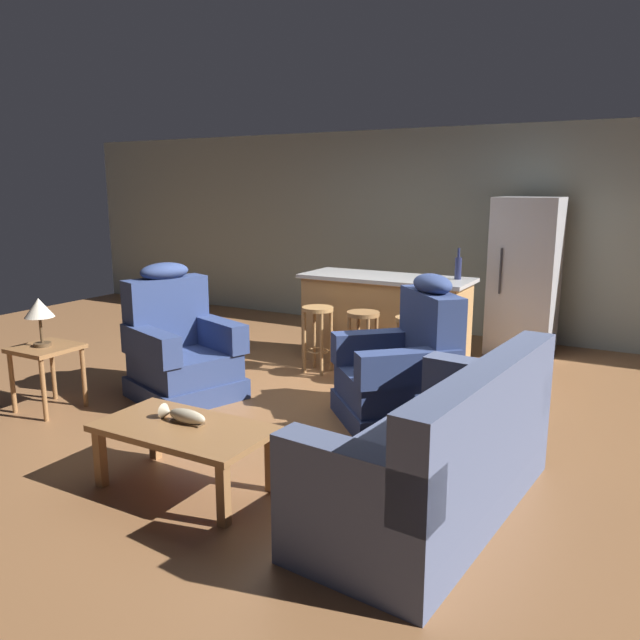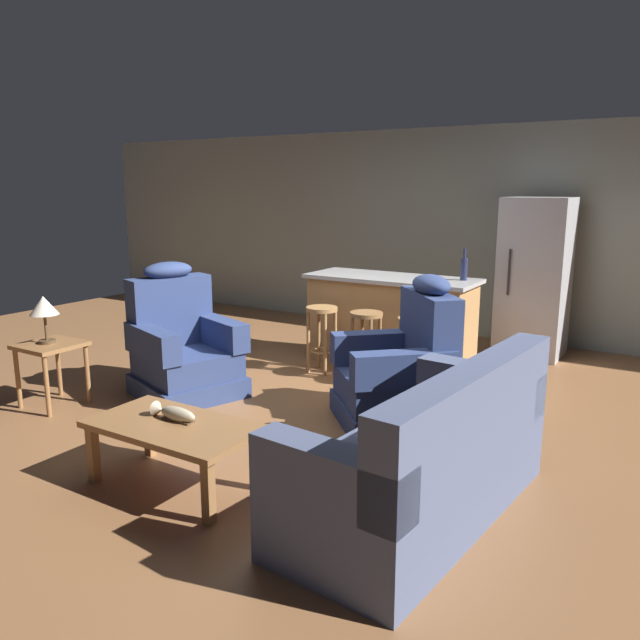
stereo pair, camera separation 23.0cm
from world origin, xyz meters
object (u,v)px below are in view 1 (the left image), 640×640
object	(u,v)px
bar_stool_middle	(363,333)
bottle_tall_green	(458,267)
table_lamp	(39,310)
bar_stool_left	(318,327)
fish_figurine	(183,416)
refrigerator	(525,276)
couch	(441,459)
recliner_near_lamp	(180,350)
coffee_table	(184,434)
end_table	(46,357)
bar_stool_right	(412,339)
recliner_near_island	(404,371)
kitchen_island	(385,320)

from	to	relation	value
bar_stool_middle	bottle_tall_green	bearing A→B (deg)	48.20
table_lamp	bar_stool_middle	size ratio (longest dim) A/B	0.60
table_lamp	bar_stool_left	size ratio (longest dim) A/B	0.60
fish_figurine	refrigerator	bearing A→B (deg)	75.16
couch	bar_stool_middle	bearing A→B (deg)	-49.23
refrigerator	bottle_tall_green	distance (m)	1.17
couch	table_lamp	bearing A→B (deg)	4.97
recliner_near_lamp	bar_stool_left	size ratio (longest dim) A/B	1.76
coffee_table	end_table	world-z (taller)	end_table
coffee_table	bottle_tall_green	world-z (taller)	bottle_tall_green
bar_stool_left	bar_stool_right	world-z (taller)	same
fish_figurine	recliner_near_island	size ratio (longest dim) A/B	0.28
coffee_table	couch	size ratio (longest dim) A/B	0.56
coffee_table	bar_stool_left	xyz separation A→B (m)	(-0.53, 2.62, 0.11)
fish_figurine	refrigerator	size ratio (longest dim) A/B	0.19
end_table	kitchen_island	xyz separation A→B (m)	(1.92, 2.72, 0.02)
fish_figurine	kitchen_island	world-z (taller)	kitchen_island
coffee_table	bar_stool_left	distance (m)	2.68
couch	bar_stool_middle	xyz separation A→B (m)	(-1.51, 2.13, 0.13)
couch	bar_stool_right	world-z (taller)	couch
fish_figurine	couch	bearing A→B (deg)	16.09
recliner_near_island	bar_stool_left	size ratio (longest dim) A/B	1.76
recliner_near_island	bar_stool_left	distance (m)	1.54
coffee_table	bar_stool_left	size ratio (longest dim) A/B	1.62
coffee_table	table_lamp	bearing A→B (deg)	165.46
bar_stool_left	bar_stool_right	size ratio (longest dim) A/B	1.00
end_table	couch	bearing A→B (deg)	-0.65
fish_figurine	recliner_near_island	distance (m)	1.90
recliner_near_lamp	refrigerator	world-z (taller)	refrigerator
bar_stool_left	refrigerator	size ratio (longest dim) A/B	0.39
kitchen_island	bottle_tall_green	distance (m)	0.95
bar_stool_right	refrigerator	xyz separation A→B (m)	(0.63, 1.83, 0.41)
end_table	kitchen_island	size ratio (longest dim) A/B	0.31
fish_figurine	table_lamp	bearing A→B (deg)	166.46
fish_figurine	recliner_near_lamp	bearing A→B (deg)	132.45
kitchen_island	refrigerator	world-z (taller)	refrigerator
bottle_tall_green	table_lamp	bearing A→B (deg)	-132.82
bar_stool_left	bar_stool_middle	world-z (taller)	same
kitchen_island	refrigerator	size ratio (longest dim) A/B	1.02
end_table	bar_stool_middle	xyz separation A→B (m)	(1.96, 2.09, 0.01)
fish_figurine	recliner_near_island	xyz separation A→B (m)	(0.80, 1.72, -0.04)
refrigerator	bottle_tall_green	world-z (taller)	refrigerator
bottle_tall_green	bar_stool_left	bearing A→B (deg)	-147.23
bar_stool_right	bottle_tall_green	bearing A→B (deg)	76.78
recliner_near_lamp	table_lamp	world-z (taller)	recliner_near_lamp
coffee_table	recliner_near_lamp	bearing A→B (deg)	132.40
couch	end_table	distance (m)	3.47
couch	table_lamp	size ratio (longest dim) A/B	4.81
coffee_table	kitchen_island	size ratio (longest dim) A/B	0.61
couch	recliner_near_island	world-z (taller)	recliner_near_island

